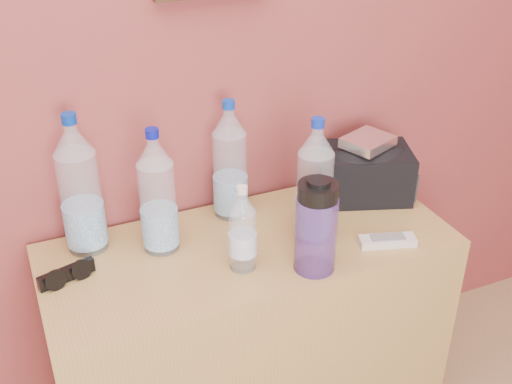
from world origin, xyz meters
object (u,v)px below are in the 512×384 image
sunglasses (67,274)px  dresser (250,340)px  pet_small (242,233)px  ac_remote (387,241)px  pet_large_a (80,192)px  foil_packet (368,142)px  nalgene_bottle (316,226)px  pet_large_c (230,166)px  pet_large_b (158,198)px  pet_large_d (315,187)px  toiletry_bag (367,170)px

sunglasses → dresser: bearing=-19.5°
pet_small → ac_remote: pet_small is taller
pet_large_a → pet_small: bearing=-35.5°
pet_small → foil_packet: pet_small is taller
pet_large_a → nalgene_bottle: 0.59m
pet_small → dresser: bearing=57.8°
ac_remote → foil_packet: size_ratio=1.13×
pet_large_c → sunglasses: bearing=-164.6°
pet_large_a → sunglasses: (-0.07, -0.12, -0.15)m
pet_large_b → pet_small: bearing=-45.3°
pet_large_d → foil_packet: (0.24, 0.13, 0.03)m
pet_large_d → foil_packet: pet_large_d is taller
toiletry_bag → ac_remote: bearing=-89.2°
pet_large_d → toiletry_bag: bearing=28.5°
pet_large_b → foil_packet: pet_large_b is taller
pet_small → pet_large_a: bearing=144.5°
toiletry_bag → foil_packet: foil_packet is taller
pet_large_a → toiletry_bag: 0.81m
dresser → ac_remote: 0.50m
pet_large_a → pet_small: (0.34, -0.24, -0.07)m
pet_large_c → sunglasses: (-0.48, -0.13, -0.13)m
sunglasses → pet_large_c: bearing=-0.3°
pet_large_b → pet_large_d: size_ratio=0.98×
ac_remote → sunglasses: bearing=-175.3°
pet_large_a → ac_remote: 0.80m
pet_large_b → toiletry_bag: (0.63, 0.02, -0.07)m
nalgene_bottle → pet_large_d: bearing=64.1°
pet_large_d → ac_remote: size_ratio=2.31×
pet_large_d → foil_packet: size_ratio=2.61×
nalgene_bottle → foil_packet: 0.39m
pet_large_a → toiletry_bag: size_ratio=1.53×
pet_small → sunglasses: bearing=164.0°
sunglasses → nalgene_bottle: bearing=-34.2°
foil_packet → pet_large_c: bearing=169.7°
dresser → foil_packet: (0.40, 0.09, 0.52)m
pet_large_c → pet_large_d: (0.16, -0.20, 0.00)m
nalgene_bottle → pet_small: bearing=155.4°
toiletry_bag → pet_large_d: bearing=-132.0°
sunglasses → toiletry_bag: size_ratio=0.58×
dresser → toiletry_bag: 0.60m
nalgene_bottle → toiletry_bag: bearing=40.1°
ac_remote → foil_packet: 0.30m
pet_large_a → ac_remote: bearing=-22.6°
pet_large_d → pet_large_c: bearing=128.0°
nalgene_bottle → pet_large_c: bearing=106.3°
pet_large_c → dresser: bearing=-94.2°
pet_large_b → ac_remote: (0.55, -0.22, -0.14)m
pet_large_a → pet_large_c: 0.40m
ac_remote → nalgene_bottle: bearing=-159.2°
dresser → pet_small: pet_small is taller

